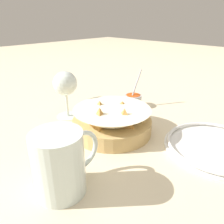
{
  "coord_description": "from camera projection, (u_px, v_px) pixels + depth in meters",
  "views": [
    {
      "loc": [
        -0.41,
        -0.39,
        0.29
      ],
      "look_at": [
        -0.03,
        -0.03,
        0.06
      ],
      "focal_mm": 35.0,
      "sensor_mm": 36.0,
      "label": 1
    }
  ],
  "objects": [
    {
      "name": "food_basket",
      "position": [
        112.0,
        121.0,
        0.57
      ],
      "size": [
        0.21,
        0.21,
        0.08
      ],
      "color": "tan",
      "rests_on": "ground_plane"
    },
    {
      "name": "side_plate",
      "position": [
        216.0,
        146.0,
        0.51
      ],
      "size": [
        0.24,
        0.24,
        0.01
      ],
      "color": "white",
      "rests_on": "ground_plane"
    },
    {
      "name": "ground_plane",
      "position": [
        112.0,
        124.0,
        0.63
      ],
      "size": [
        4.0,
        4.0,
        0.0
      ],
      "primitive_type": "plane",
      "color": "beige"
    },
    {
      "name": "sauce_cup",
      "position": [
        133.0,
        100.0,
        0.75
      ],
      "size": [
        0.07,
        0.06,
        0.12
      ],
      "color": "#B7B7BC",
      "rests_on": "ground_plane"
    },
    {
      "name": "beer_mug",
      "position": [
        60.0,
        165.0,
        0.37
      ],
      "size": [
        0.13,
        0.09,
        0.12
      ],
      "color": "silver",
      "rests_on": "ground_plane"
    },
    {
      "name": "wine_glass",
      "position": [
        65.0,
        85.0,
        0.64
      ],
      "size": [
        0.07,
        0.07,
        0.14
      ],
      "color": "silver",
      "rests_on": "ground_plane"
    }
  ]
}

